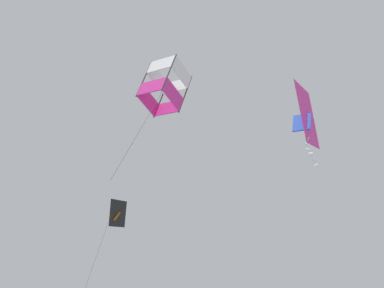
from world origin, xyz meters
TOP-DOWN VIEW (x-y plane):
  - kite_box_highest at (7.35, 5.42)m, footprint 2.91×2.54m
  - kite_delta_near_left at (7.25, -2.78)m, footprint 1.85×2.03m
  - kite_delta_low_drifter at (0.75, 6.60)m, footprint 2.93×2.79m

SIDE VIEW (x-z plane):
  - kite_delta_near_left at x=7.25m, z-range 11.52..17.11m
  - kite_delta_low_drifter at x=0.75m, z-range 13.37..17.31m
  - kite_box_highest at x=7.35m, z-range 12.42..19.58m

